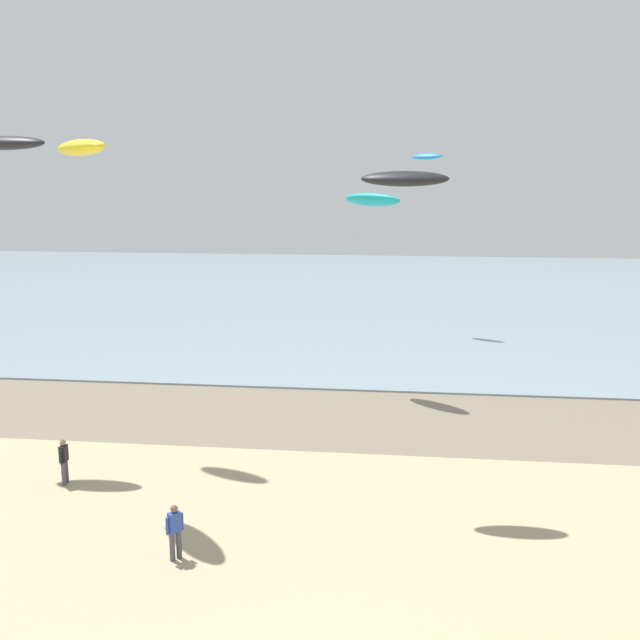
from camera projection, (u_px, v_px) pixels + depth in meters
name	position (u px, v px, depth m)	size (l,w,h in m)	color
wet_sand_strip	(367.00, 419.00, 33.27)	(120.00, 8.78, 0.01)	#7A6D59
sea	(387.00, 291.00, 71.65)	(160.00, 70.00, 0.10)	#7F939E
person_by_waterline	(175.00, 530.00, 20.72)	(0.42, 0.44, 1.71)	#4C4C56
person_left_flank	(64.00, 460.00, 25.93)	(0.24, 0.57, 1.71)	#4C4C56
kite_aloft_0	(81.00, 148.00, 23.02)	(3.30, 1.06, 0.53)	yellow
kite_aloft_2	(372.00, 200.00, 36.04)	(3.48, 1.11, 0.56)	#19B2B7
kite_aloft_4	(4.00, 143.00, 27.11)	(3.26, 1.04, 0.52)	black
kite_aloft_5	(427.00, 156.00, 50.45)	(2.42, 0.77, 0.39)	#2384D1
kite_aloft_6	(405.00, 179.00, 23.53)	(2.93, 0.94, 0.47)	black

